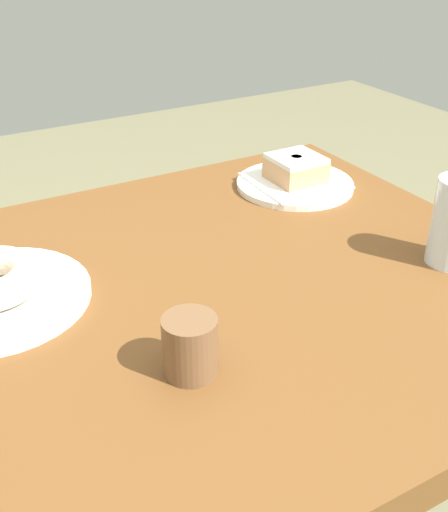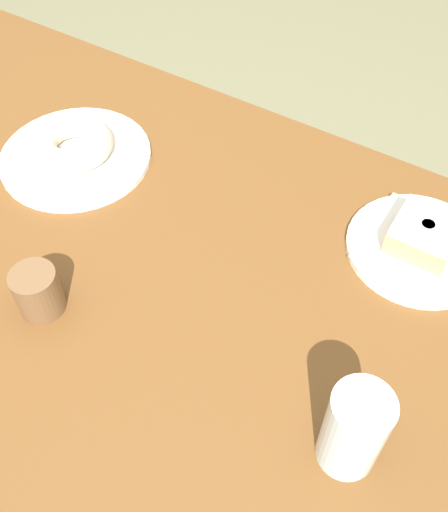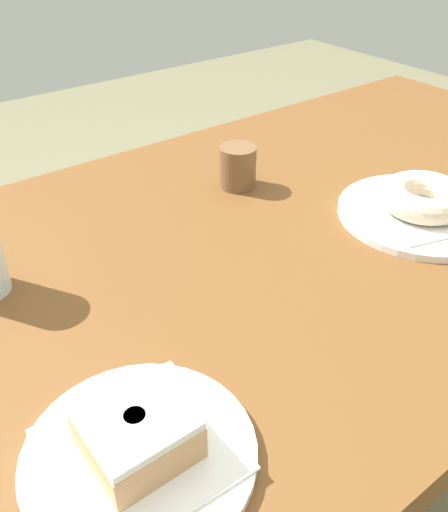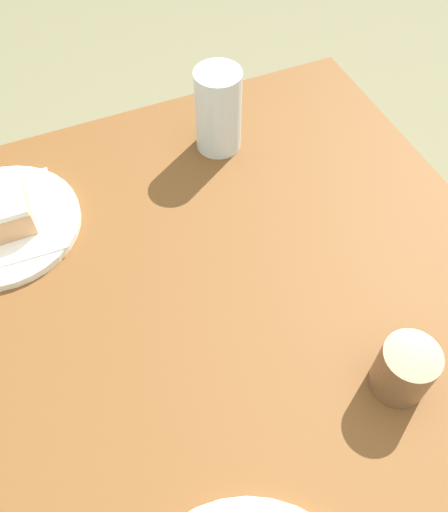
{
  "view_description": "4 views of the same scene",
  "coord_description": "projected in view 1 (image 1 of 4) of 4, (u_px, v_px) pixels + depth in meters",
  "views": [
    {
      "loc": [
        0.14,
        0.6,
        1.16
      ],
      "look_at": [
        -0.2,
        -0.01,
        0.77
      ],
      "focal_mm": 44.15,
      "sensor_mm": 36.0,
      "label": 1
    },
    {
      "loc": [
        -0.5,
        0.38,
        1.37
      ],
      "look_at": [
        -0.24,
        -0.03,
        0.77
      ],
      "focal_mm": 41.85,
      "sensor_mm": 36.0,
      "label": 2
    },
    {
      "loc": [
        -0.56,
        -0.47,
        1.14
      ],
      "look_at": [
        -0.25,
        -0.05,
        0.78
      ],
      "focal_mm": 38.42,
      "sensor_mm": 36.0,
      "label": 3
    },
    {
      "loc": [
        0.06,
        -0.11,
        1.27
      ],
      "look_at": [
        -0.27,
        0.03,
        0.78
      ],
      "focal_mm": 37.94,
      "sensor_mm": 36.0,
      "label": 4
    }
  ],
  "objects": [
    {
      "name": "donut_glazed_square",
      "position": [
        296.0,
        168.0,
        1.05
      ],
      "size": [
        0.08,
        0.08,
        0.04
      ],
      "color": "tan",
      "rests_on": "napkin_glazed_square"
    },
    {
      "name": "plate_glazed_square",
      "position": [
        295.0,
        184.0,
        1.07
      ],
      "size": [
        0.2,
        0.2,
        0.01
      ],
      "primitive_type": "cylinder",
      "color": "white",
      "rests_on": "table"
    },
    {
      "name": "sugar_jar",
      "position": [
        190.0,
        346.0,
        0.64
      ],
      "size": [
        0.06,
        0.06,
        0.07
      ],
      "primitive_type": "cylinder",
      "color": "brown",
      "rests_on": "table"
    },
    {
      "name": "table",
      "position": [
        83.0,
        371.0,
        0.76
      ],
      "size": [
        1.2,
        0.73,
        0.74
      ],
      "color": "brown",
      "rests_on": "ground_plane"
    },
    {
      "name": "napkin_glazed_square",
      "position": [
        295.0,
        181.0,
        1.06
      ],
      "size": [
        0.15,
        0.15,
        0.0
      ],
      "primitive_type": "cube",
      "rotation": [
        0.0,
        0.0,
        -0.04
      ],
      "color": "white",
      "rests_on": "plate_glazed_square"
    }
  ]
}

